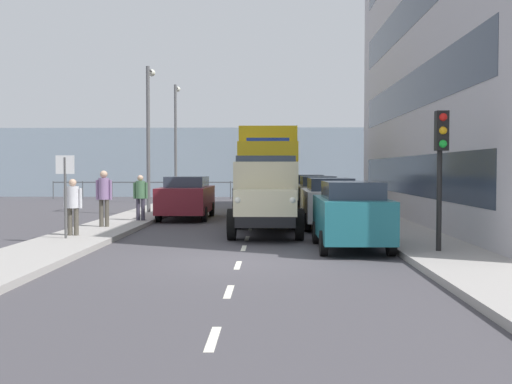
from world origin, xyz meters
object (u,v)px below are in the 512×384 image
(pedestrian_in_dark_coat, at_px, (140,194))
(street_sign, at_px, (65,182))
(traffic_light_near, at_px, (441,150))
(car_white_kerbside_1, at_px, (329,202))
(pedestrian_couple_a, at_px, (104,193))
(lorry_cargo_yellow, at_px, (268,168))
(car_maroon_oppositeside_0, at_px, (187,197))
(lamp_post_promenade, at_px, (149,125))
(car_teal_kerbside_near, at_px, (351,214))
(car_silver_kerbside_2, at_px, (317,195))
(car_navy_kerbside_3, at_px, (309,190))
(lamp_post_far, at_px, (176,132))
(truck_vintage_cream, at_px, (266,197))
(pedestrian_by_lamp, at_px, (73,202))

(pedestrian_in_dark_coat, bearing_deg, street_sign, 82.22)
(traffic_light_near, bearing_deg, car_white_kerbside_1, -75.50)
(pedestrian_couple_a, relative_size, street_sign, 0.81)
(car_white_kerbside_1, relative_size, pedestrian_couple_a, 2.24)
(lorry_cargo_yellow, xyz_separation_m, car_maroon_oppositeside_0, (3.29, 3.19, -1.18))
(car_maroon_oppositeside_0, distance_m, lamp_post_promenade, 4.18)
(car_teal_kerbside_near, height_order, car_white_kerbside_1, same)
(car_silver_kerbside_2, xyz_separation_m, car_navy_kerbside_3, (-0.00, -5.84, -0.00))
(car_silver_kerbside_2, bearing_deg, car_maroon_oppositeside_0, 19.66)
(car_navy_kerbside_3, height_order, lamp_post_promenade, lamp_post_promenade)
(car_white_kerbside_1, distance_m, car_silver_kerbside_2, 5.57)
(car_silver_kerbside_2, distance_m, pedestrian_in_dark_coat, 8.12)
(car_navy_kerbside_3, relative_size, car_maroon_oppositeside_0, 0.83)
(car_navy_kerbside_3, relative_size, traffic_light_near, 1.22)
(lorry_cargo_yellow, distance_m, car_teal_kerbside_near, 12.77)
(traffic_light_near, bearing_deg, car_silver_kerbside_2, -81.74)
(car_white_kerbside_1, bearing_deg, lamp_post_far, -62.91)
(traffic_light_near, height_order, lamp_post_far, lamp_post_far)
(truck_vintage_cream, xyz_separation_m, traffic_light_near, (-4.02, 4.72, 1.29))
(pedestrian_in_dark_coat, relative_size, lamp_post_promenade, 0.26)
(traffic_light_near, bearing_deg, lamp_post_far, -66.76)
(lamp_post_promenade, relative_size, street_sign, 2.83)
(pedestrian_couple_a, bearing_deg, car_silver_kerbside_2, -137.10)
(car_navy_kerbside_3, bearing_deg, traffic_light_near, 95.68)
(car_navy_kerbside_3, height_order, pedestrian_in_dark_coat, pedestrian_in_dark_coat)
(car_silver_kerbside_2, relative_size, traffic_light_near, 1.40)
(car_white_kerbside_1, distance_m, car_maroon_oppositeside_0, 6.54)
(truck_vintage_cream, relative_size, lamp_post_far, 0.83)
(lorry_cargo_yellow, bearing_deg, pedestrian_couple_a, 56.98)
(traffic_light_near, bearing_deg, car_maroon_oppositeside_0, -55.92)
(pedestrian_in_dark_coat, distance_m, lamp_post_far, 14.07)
(pedestrian_couple_a, bearing_deg, lorry_cargo_yellow, -123.02)
(traffic_light_near, bearing_deg, pedestrian_in_dark_coat, -43.73)
(truck_vintage_cream, height_order, car_silver_kerbside_2, truck_vintage_cream)
(lamp_post_far, bearing_deg, lamp_post_promenade, 91.32)
(car_silver_kerbside_2, bearing_deg, car_teal_kerbside_near, 90.00)
(truck_vintage_cream, bearing_deg, lorry_cargo_yellow, -90.20)
(lorry_cargo_yellow, distance_m, pedestrian_couple_a, 9.79)
(car_silver_kerbside_2, relative_size, car_maroon_oppositeside_0, 0.96)
(truck_vintage_cream, distance_m, car_navy_kerbside_3, 14.01)
(truck_vintage_cream, bearing_deg, traffic_light_near, 130.46)
(car_silver_kerbside_2, xyz_separation_m, pedestrian_in_dark_coat, (6.80, 4.44, 0.23))
(traffic_light_near, bearing_deg, lorry_cargo_yellow, -74.05)
(car_navy_kerbside_3, bearing_deg, car_teal_kerbside_near, 90.00)
(car_maroon_oppositeside_0, bearing_deg, pedestrian_in_dark_coat, 61.51)
(car_teal_kerbside_near, relative_size, street_sign, 1.73)
(lorry_cargo_yellow, distance_m, car_maroon_oppositeside_0, 4.74)
(car_silver_kerbside_2, distance_m, pedestrian_by_lamp, 12.23)
(car_maroon_oppositeside_0, height_order, lamp_post_promenade, lamp_post_promenade)
(car_teal_kerbside_near, bearing_deg, street_sign, -7.43)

